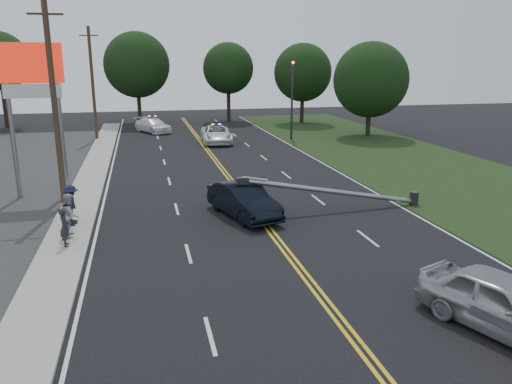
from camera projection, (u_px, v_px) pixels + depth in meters
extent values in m
plane|color=black|center=(316.00, 289.00, 16.06)|extent=(120.00, 120.00, 0.00)
cube|color=#A8A297|center=(77.00, 214.00, 23.64)|extent=(1.80, 70.00, 0.12)
cube|color=black|center=(481.00, 189.00, 28.41)|extent=(12.00, 80.00, 0.01)
cube|color=gold|center=(250.00, 204.00, 25.48)|extent=(0.36, 80.00, 0.00)
cylinder|color=gray|center=(12.00, 133.00, 25.80)|extent=(0.24, 0.24, 7.00)
cylinder|color=gray|center=(61.00, 131.00, 26.32)|extent=(0.24, 0.24, 7.00)
cube|color=#B61A0C|center=(29.00, 63.00, 25.16)|extent=(3.20, 0.35, 2.00)
cube|color=white|center=(32.00, 91.00, 25.52)|extent=(2.80, 0.30, 0.70)
cylinder|color=#2D2D30|center=(292.00, 101.00, 45.21)|extent=(0.20, 0.20, 7.00)
cube|color=#2D2D30|center=(293.00, 66.00, 44.41)|extent=(0.28, 0.28, 0.90)
sphere|color=#FF0C07|center=(293.00, 63.00, 44.18)|extent=(0.22, 0.22, 0.22)
cylinder|color=#2D2D30|center=(414.00, 198.00, 25.27)|extent=(0.44, 0.44, 0.70)
cylinder|color=gray|center=(332.00, 191.00, 24.14)|extent=(8.90, 0.24, 1.80)
cube|color=#2D2D30|center=(243.00, 181.00, 22.98)|extent=(0.55, 0.32, 0.30)
cylinder|color=#382619|center=(55.00, 106.00, 24.07)|extent=(0.28, 0.28, 10.00)
cube|color=#382619|center=(45.00, 14.00, 22.99)|extent=(1.60, 0.10, 0.10)
cylinder|color=#382619|center=(93.00, 84.00, 44.79)|extent=(0.28, 0.28, 10.00)
cube|color=#382619|center=(89.00, 35.00, 43.70)|extent=(1.60, 0.10, 0.10)
cylinder|color=black|center=(5.00, 109.00, 53.59)|extent=(0.44, 0.44, 4.08)
cylinder|color=black|center=(139.00, 107.00, 57.26)|extent=(0.44, 0.44, 3.81)
sphere|color=black|center=(137.00, 65.00, 56.06)|extent=(7.33, 7.33, 7.33)
cylinder|color=black|center=(229.00, 106.00, 59.56)|extent=(0.44, 0.44, 3.58)
sphere|color=black|center=(228.00, 68.00, 58.44)|extent=(5.93, 5.93, 5.93)
cylinder|color=black|center=(302.00, 109.00, 57.68)|extent=(0.44, 0.44, 3.32)
sphere|color=black|center=(303.00, 73.00, 56.64)|extent=(6.55, 6.55, 6.55)
cylinder|color=black|center=(368.00, 120.00, 47.69)|extent=(0.44, 0.44, 3.09)
sphere|color=black|center=(371.00, 80.00, 46.71)|extent=(7.02, 7.02, 7.02)
imported|color=black|center=(243.00, 200.00, 23.35)|extent=(2.96, 5.05, 1.57)
imported|color=#A2A5AA|center=(505.00, 304.00, 13.40)|extent=(3.53, 5.15, 1.63)
imported|color=white|center=(216.00, 134.00, 44.03)|extent=(2.84, 5.62, 1.52)
imported|color=white|center=(153.00, 125.00, 50.44)|extent=(4.06, 5.31, 1.43)
imported|color=#25252C|center=(65.00, 227.00, 19.31)|extent=(0.43, 0.60, 1.53)
imported|color=#A0A1A5|center=(70.00, 215.00, 20.39)|extent=(0.69, 0.88, 1.79)
imported|color=#171A3B|center=(71.00, 205.00, 21.71)|extent=(0.71, 1.19, 1.80)
imported|color=#564944|center=(71.00, 205.00, 21.92)|extent=(0.44, 1.02, 1.73)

